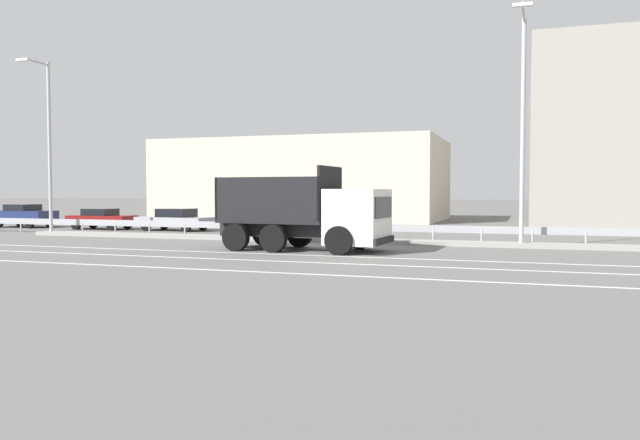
{
  "coord_description": "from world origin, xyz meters",
  "views": [
    {
      "loc": [
        8.06,
        -24.96,
        2.25
      ],
      "look_at": [
        -0.09,
        -0.39,
        1.08
      ],
      "focal_mm": 35.0,
      "sensor_mm": 36.0,
      "label": 1
    }
  ],
  "objects": [
    {
      "name": "lane_strip_1",
      "position": [
        -0.17,
        -6.26,
        0.0
      ],
      "size": [
        58.83,
        0.16,
        0.01
      ],
      "primitive_type": "cube",
      "color": "silver",
      "rests_on": "ground_plane"
    },
    {
      "name": "street_lamp_0",
      "position": [
        -15.66,
        1.47,
        4.95
      ],
      "size": [
        0.71,
        1.96,
        8.99
      ],
      "color": "#ADADB2",
      "rests_on": "ground_plane"
    },
    {
      "name": "median_road_sign",
      "position": [
        -2.95,
        1.59,
        1.33
      ],
      "size": [
        0.76,
        0.16,
        2.52
      ],
      "color": "white",
      "rests_on": "ground_plane"
    },
    {
      "name": "ground_plane",
      "position": [
        0.0,
        0.0,
        0.0
      ],
      "size": [
        320.0,
        320.0,
        0.0
      ],
      "primitive_type": "plane",
      "color": "#605E5B"
    },
    {
      "name": "lane_strip_0",
      "position": [
        -0.17,
        -4.18,
        0.0
      ],
      "size": [
        58.83,
        0.16,
        0.01
      ],
      "primitive_type": "cube",
      "color": "silver",
      "rests_on": "ground_plane"
    },
    {
      "name": "median_guardrail",
      "position": [
        0.0,
        2.7,
        0.57
      ],
      "size": [
        58.83,
        0.09,
        0.78
      ],
      "color": "#9EA0A5",
      "rests_on": "ground_plane"
    },
    {
      "name": "dump_truck",
      "position": [
        0.66,
        -2.43,
        1.22
      ],
      "size": [
        6.69,
        3.07,
        3.22
      ],
      "rotation": [
        0.0,
        0.0,
        -1.63
      ],
      "color": "silver",
      "rests_on": "ground_plane"
    },
    {
      "name": "parked_car_2",
      "position": [
        -11.36,
        6.76,
        0.66
      ],
      "size": [
        4.51,
        2.13,
        1.29
      ],
      "rotation": [
        0.0,
        0.0,
        1.51
      ],
      "color": "#A3A3A8",
      "rests_on": "ground_plane"
    },
    {
      "name": "lane_strip_2",
      "position": [
        -0.17,
        -8.95,
        0.0
      ],
      "size": [
        58.83,
        0.16,
        0.01
      ],
      "primitive_type": "cube",
      "color": "silver",
      "rests_on": "ground_plane"
    },
    {
      "name": "parked_car_1",
      "position": [
        -16.25,
        6.47,
        0.65
      ],
      "size": [
        4.03,
        1.84,
        1.24
      ],
      "rotation": [
        0.0,
        0.0,
        -1.55
      ],
      "color": "maroon",
      "rests_on": "ground_plane"
    },
    {
      "name": "background_building_0",
      "position": [
        -9.4,
        23.61,
        3.2
      ],
      "size": [
        22.38,
        11.97,
        6.41
      ],
      "primitive_type": "cube",
      "color": "beige",
      "rests_on": "ground_plane"
    },
    {
      "name": "parked_car_3",
      "position": [
        -6.21,
        6.93,
        0.69
      ],
      "size": [
        3.91,
        1.93,
        1.39
      ],
      "rotation": [
        0.0,
        0.0,
        -1.52
      ],
      "color": "navy",
      "rests_on": "ground_plane"
    },
    {
      "name": "parked_car_0",
      "position": [
        -22.32,
        6.7,
        0.76
      ],
      "size": [
        4.03,
        1.96,
        1.46
      ],
      "rotation": [
        0.0,
        0.0,
        -1.6
      ],
      "color": "navy",
      "rests_on": "ground_plane"
    },
    {
      "name": "median_island",
      "position": [
        0.0,
        1.59,
        0.09
      ],
      "size": [
        32.36,
        1.1,
        0.18
      ],
      "primitive_type": "cube",
      "color": "gray",
      "rests_on": "ground_plane"
    },
    {
      "name": "street_lamp_1",
      "position": [
        7.87,
        1.28,
        5.16
      ],
      "size": [
        0.7,
        2.76,
        9.22
      ],
      "color": "#ADADB2",
      "rests_on": "ground_plane"
    },
    {
      "name": "background_building_1",
      "position": [
        15.2,
        21.45,
        5.81
      ],
      "size": [
        13.97,
        15.99,
        11.61
      ],
      "primitive_type": "cube",
      "color": "gray",
      "rests_on": "ground_plane"
    }
  ]
}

